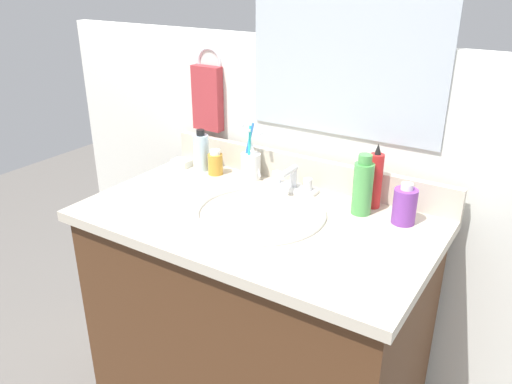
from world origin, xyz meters
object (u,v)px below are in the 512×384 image
object	(u,v)px
bottle_toner_green	(363,187)
soap_bar	(182,163)
bottle_gel_clear	(201,152)
bottle_oil_amber	(215,163)
hand_towel	(207,98)
bottle_cream_purple	(405,205)
faucet	(291,182)
bottle_spray_red	(375,180)
cup_white_ceramic	(251,164)

from	to	relation	value
bottle_toner_green	soap_bar	xyz separation A→B (m)	(-0.66, 0.01, -0.07)
bottle_gel_clear	bottle_oil_amber	bearing A→B (deg)	-6.69
hand_towel	bottle_cream_purple	distance (m)	0.78
faucet	bottle_gel_clear	distance (m)	0.34
faucet	bottle_spray_red	size ratio (longest dim) A/B	0.83
faucet	hand_towel	bearing A→B (deg)	166.63
bottle_spray_red	bottle_cream_purple	bearing A→B (deg)	-26.75
faucet	bottle_toner_green	distance (m)	0.25
faucet	soap_bar	xyz separation A→B (m)	(-0.42, -0.02, -0.02)
bottle_gel_clear	cup_white_ceramic	distance (m)	0.19
hand_towel	faucet	distance (m)	0.44
faucet	bottle_gel_clear	world-z (taller)	bottle_gel_clear
bottle_oil_amber	bottle_toner_green	world-z (taller)	bottle_toner_green
bottle_oil_amber	hand_towel	bearing A→B (deg)	134.84
bottle_spray_red	bottle_cream_purple	distance (m)	0.12
bottle_spray_red	bottle_oil_amber	distance (m)	0.54
hand_towel	bottle_spray_red	distance (m)	0.66
soap_bar	cup_white_ceramic	bearing A→B (deg)	7.58
soap_bar	hand_towel	bearing A→B (deg)	72.34
bottle_oil_amber	cup_white_ceramic	world-z (taller)	cup_white_ceramic
bottle_cream_purple	bottle_toner_green	xyz separation A→B (m)	(-0.12, -0.01, 0.03)
faucet	bottle_oil_amber	world-z (taller)	bottle_oil_amber
hand_towel	bottle_cream_purple	size ratio (longest dim) A/B	1.91
bottle_gel_clear	bottle_toner_green	size ratio (longest dim) A/B	0.81
bottle_spray_red	bottle_toner_green	xyz separation A→B (m)	(-0.01, -0.06, -0.00)
cup_white_ceramic	soap_bar	distance (m)	0.27
bottle_spray_red	bottle_toner_green	world-z (taller)	bottle_spray_red
bottle_toner_green	faucet	bearing A→B (deg)	171.86
bottle_spray_red	cup_white_ceramic	world-z (taller)	bottle_spray_red
faucet	bottle_toner_green	bearing A→B (deg)	-8.14
bottle_cream_purple	bottle_oil_amber	world-z (taller)	bottle_cream_purple
bottle_oil_amber	faucet	bearing A→B (deg)	3.26
bottle_gel_clear	bottle_toner_green	bearing A→B (deg)	-2.60
faucet	bottle_oil_amber	size ratio (longest dim) A/B	1.89
hand_towel	bottle_cream_purple	bearing A→B (deg)	-9.22
bottle_spray_red	soap_bar	xyz separation A→B (m)	(-0.68, -0.04, -0.07)
hand_towel	soap_bar	bearing A→B (deg)	-107.66
bottle_gel_clear	bottle_oil_amber	distance (m)	0.07
bottle_cream_purple	soap_bar	bearing A→B (deg)	179.35
bottle_cream_purple	bottle_oil_amber	xyz separation A→B (m)	(-0.64, 0.01, -0.01)
bottle_cream_purple	bottle_oil_amber	distance (m)	0.64
hand_towel	bottle_cream_purple	xyz separation A→B (m)	(0.75, -0.12, -0.17)
faucet	bottle_oil_amber	bearing A→B (deg)	-176.74
bottle_cream_purple	cup_white_ceramic	distance (m)	0.52
bottle_spray_red	bottle_cream_purple	world-z (taller)	bottle_spray_red
hand_towel	bottle_cream_purple	world-z (taller)	hand_towel
bottle_oil_amber	cup_white_ceramic	bearing A→B (deg)	13.88
bottle_cream_purple	cup_white_ceramic	bearing A→B (deg)	175.18
hand_towel	faucet	size ratio (longest dim) A/B	1.38
bottle_toner_green	cup_white_ceramic	xyz separation A→B (m)	(-0.40, 0.05, -0.03)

